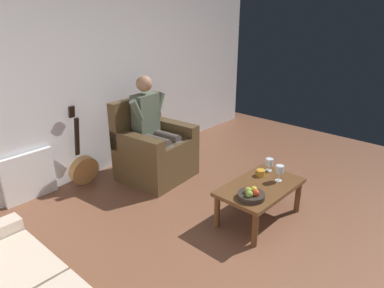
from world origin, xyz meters
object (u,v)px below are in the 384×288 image
object	(u,v)px
person_seated	(154,126)
fruit_bowl	(251,195)
wine_glass_far	(269,163)
candle_jar	(261,173)
wine_glass_near	(280,170)
coffee_table	(260,191)
guitar	(83,167)
armchair	(154,151)

from	to	relation	value
person_seated	fruit_bowl	distance (m)	1.65
wine_glass_far	candle_jar	size ratio (longest dim) A/B	1.53
wine_glass_near	candle_jar	size ratio (longest dim) A/B	1.87
coffee_table	fruit_bowl	bearing A→B (deg)	14.03
fruit_bowl	candle_jar	bearing A→B (deg)	-158.66
wine_glass_far	fruit_bowl	size ratio (longest dim) A/B	0.55
person_seated	wine_glass_near	bearing A→B (deg)	93.45
candle_jar	person_seated	bearing A→B (deg)	-80.92
guitar	wine_glass_far	distance (m)	2.27
guitar	person_seated	bearing A→B (deg)	144.73
wine_glass_near	candle_jar	xyz separation A→B (m)	(0.02, -0.20, -0.09)
person_seated	wine_glass_near	world-z (taller)	person_seated
candle_jar	fruit_bowl	bearing A→B (deg)	21.34
person_seated	wine_glass_far	size ratio (longest dim) A/B	9.18
wine_glass_far	fruit_bowl	xyz separation A→B (m)	(0.64, 0.19, -0.06)
coffee_table	wine_glass_near	distance (m)	0.30
wine_glass_far	person_seated	bearing A→B (deg)	-74.62
wine_glass_near	person_seated	bearing A→B (deg)	-81.42
fruit_bowl	candle_jar	distance (m)	0.51
person_seated	candle_jar	distance (m)	1.47
coffee_table	candle_jar	bearing A→B (deg)	-149.26
person_seated	candle_jar	world-z (taller)	person_seated
armchair	person_seated	size ratio (longest dim) A/B	0.78
armchair	guitar	bearing A→B (deg)	-39.46
person_seated	guitar	distance (m)	1.02
guitar	candle_jar	distance (m)	2.18
wine_glass_near	wine_glass_far	bearing A→B (deg)	-125.85
person_seated	candle_jar	bearing A→B (deg)	93.95
guitar	candle_jar	bearing A→B (deg)	116.34
fruit_bowl	wine_glass_far	bearing A→B (deg)	-163.93
armchair	fruit_bowl	bearing A→B (deg)	76.18
person_seated	coffee_table	size ratio (longest dim) A/B	1.40
wine_glass_near	armchair	bearing A→B (deg)	-81.46
armchair	person_seated	distance (m)	0.35
guitar	wine_glass_far	bearing A→B (deg)	120.08
armchair	fruit_bowl	distance (m)	1.65
person_seated	candle_jar	xyz separation A→B (m)	(-0.23, 1.42, -0.27)
person_seated	guitar	size ratio (longest dim) A/B	1.32
armchair	wine_glass_near	bearing A→B (deg)	93.42
coffee_table	wine_glass_far	xyz separation A→B (m)	(-0.36, -0.11, 0.16)
coffee_table	fruit_bowl	distance (m)	0.31
wine_glass_near	guitar	bearing A→B (deg)	-65.47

